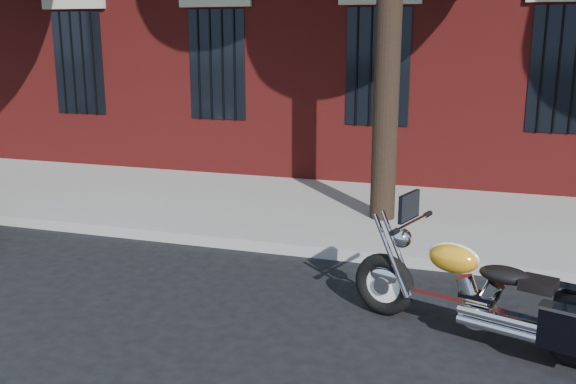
% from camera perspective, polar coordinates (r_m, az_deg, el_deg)
% --- Properties ---
extents(ground, '(120.00, 120.00, 0.00)m').
position_cam_1_polar(ground, '(6.94, 0.15, -9.41)').
color(ground, black).
rests_on(ground, ground).
extents(curb, '(40.00, 0.16, 0.15)m').
position_cam_1_polar(curb, '(8.15, 3.07, -5.28)').
color(curb, gray).
rests_on(curb, ground).
extents(sidewalk, '(40.00, 3.60, 0.15)m').
position_cam_1_polar(sidewalk, '(9.90, 5.82, -1.89)').
color(sidewalk, gray).
rests_on(sidewalk, ground).
extents(motorcycle, '(2.36, 1.25, 1.29)m').
position_cam_1_polar(motorcycle, '(6.10, 17.31, -8.99)').
color(motorcycle, black).
rests_on(motorcycle, ground).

